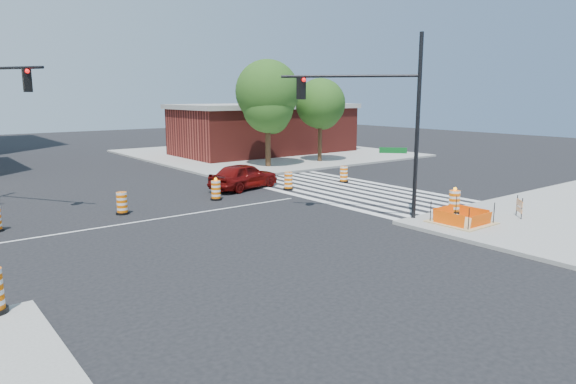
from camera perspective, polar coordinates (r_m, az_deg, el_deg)
name	(u,v)px	position (r m, az deg, el deg)	size (l,w,h in m)	color
ground	(168,217)	(23.64, -13.18, -2.75)	(120.00, 120.00, 0.00)	black
sidewalk_ne	(265,153)	(47.98, -2.58, 4.34)	(22.00, 22.00, 0.15)	gray
crosswalk_east	(345,190)	(29.76, 6.32, 0.22)	(6.75, 13.50, 0.01)	silver
lane_centerline	(168,217)	(23.64, -13.18, -2.74)	(14.00, 0.12, 0.01)	silver
excavation_pit	(461,221)	(22.59, 18.72, -3.09)	(2.20, 2.20, 0.90)	tan
brick_storefront	(265,129)	(47.78, -2.61, 7.01)	(16.50, 8.50, 4.60)	maroon
red_coupe	(244,176)	(29.94, -4.94, 1.79)	(1.81, 4.50, 1.53)	#5F0908
signal_pole_se	(379,110)	(22.32, 10.06, 8.97)	(4.03, 4.47, 7.78)	black
pit_drum	(454,202)	(24.26, 17.99, -1.10)	(0.61, 0.61, 1.19)	black
barricade	(519,206)	(24.44, 24.32, -1.42)	(0.58, 0.58, 0.92)	#F76805
tree_north_c	(268,111)	(38.25, -2.20, 9.03)	(3.79, 3.75, 6.38)	#382314
tree_north_d	(268,95)	(38.53, -2.28, 10.67)	(4.70, 4.70, 7.99)	#382314
tree_north_e	(320,106)	(41.42, 3.63, 9.48)	(3.96, 3.96, 6.73)	#382314
median_drum_2	(122,204)	(24.74, -17.96, -1.26)	(0.60, 0.60, 1.02)	black
median_drum_3	(216,191)	(26.99, -8.01, 0.14)	(0.60, 0.60, 1.18)	black
median_drum_4	(288,182)	(29.62, 0.04, 1.17)	(0.60, 0.60, 1.02)	black
median_drum_5	(344,175)	(32.32, 6.22, 1.91)	(0.60, 0.60, 1.02)	black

